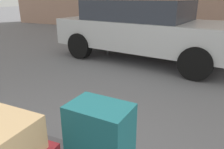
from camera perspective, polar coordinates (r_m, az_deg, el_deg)
name	(u,v)px	position (r m, az deg, el deg)	size (l,w,h in m)	color
suitcase_teal_front_left	(100,148)	(1.40, -3.04, -18.46)	(0.36, 0.25, 0.57)	#144C51
duffel_bag_tan_topmost_pile	(2,137)	(1.56, -26.62, -14.26)	(0.42, 0.33, 0.24)	#9E7F56
parked_car	(144,28)	(5.56, 8.33, 11.72)	(4.51, 2.40, 1.42)	silver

